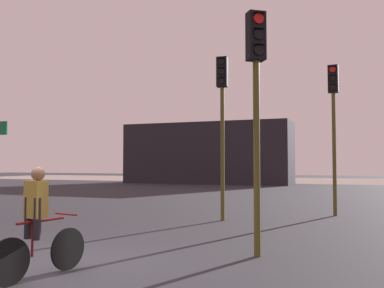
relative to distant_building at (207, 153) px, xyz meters
name	(u,v)px	position (x,y,z in m)	size (l,w,h in m)	color
ground_plane	(49,268)	(7.61, -29.25, -2.58)	(120.00, 120.00, 0.00)	#28282D
water_strip	(311,180)	(7.61, 10.00, -2.58)	(80.00, 16.00, 0.01)	#9E937F
distant_building	(207,153)	(0.00, 0.00, 0.00)	(14.37, 4.00, 5.17)	black
traffic_light_far_right	(334,111)	(11.51, -20.31, 0.79)	(0.33, 0.34, 4.89)	#4C4719
traffic_light_near_right	(256,85)	(10.54, -27.21, 0.52)	(0.40, 0.42, 4.46)	#4C4719
traffic_light_center	(222,107)	(8.49, -22.75, 0.77)	(0.34, 0.36, 4.86)	#4C4719
cyclist	(38,222)	(7.89, -29.84, -1.76)	(0.49, 1.69, 1.62)	black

